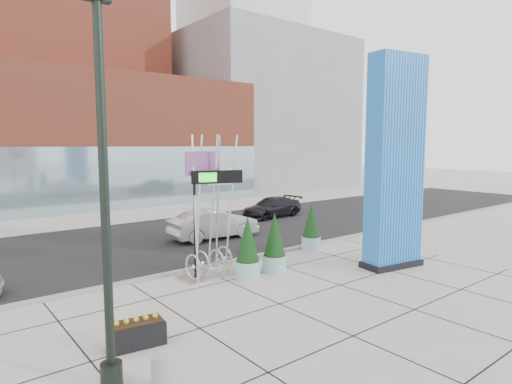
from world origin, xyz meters
TOP-DOWN VIEW (x-y plane):
  - ground at (0.00, 0.00)m, footprint 160.00×160.00m
  - street_asphalt at (0.00, 10.00)m, footprint 80.00×12.00m
  - curb_edge at (0.00, 4.00)m, footprint 80.00×0.30m
  - tower_podium at (1.00, 27.00)m, footprint 34.00×10.00m
  - tower_glass_front at (1.00, 22.20)m, footprint 34.00×0.60m
  - building_grey_parking at (26.00, 32.00)m, footprint 20.00×18.00m
  - building_pale_office at (36.00, 48.00)m, footprint 16.00×16.00m
  - blue_pylon at (7.62, -0.70)m, footprint 2.79×1.58m
  - lamp_post at (-4.98, -2.35)m, footprint 0.55×0.46m
  - public_art_sculpture at (0.86, 3.00)m, footprint 2.52×1.38m
  - concrete_bollard at (-4.18, -3.00)m, footprint 0.36×0.36m
  - overhead_street_sign at (0.82, 2.80)m, footprint 1.93×0.77m
  - round_planter_east at (7.00, 3.44)m, footprint 0.94×0.94m
  - round_planter_mid at (3.20, 1.80)m, footprint 0.98×0.98m
  - round_planter_west at (1.83, 1.80)m, footprint 0.98×0.98m
  - box_planter_north at (-3.80, -0.88)m, footprint 1.47×0.87m
  - car_silver_mid at (4.61, 8.50)m, footprint 5.03×1.97m
  - car_dark_east at (11.70, 11.90)m, footprint 4.98×2.39m

SIDE VIEW (x-z plane):
  - ground at x=0.00m, z-range 0.00..0.00m
  - street_asphalt at x=0.00m, z-range 0.00..0.02m
  - curb_edge at x=0.00m, z-range 0.00..0.12m
  - concrete_bollard at x=-4.18m, z-range 0.00..0.69m
  - box_planter_north at x=-3.80m, z-range -0.03..0.73m
  - car_dark_east at x=11.70m, z-range 0.00..1.40m
  - car_silver_mid at x=4.61m, z-range 0.00..1.63m
  - round_planter_east at x=7.00m, z-range -0.06..2.28m
  - round_planter_mid at x=3.20m, z-range -0.07..2.37m
  - round_planter_west at x=1.83m, z-range -0.07..2.38m
  - public_art_sculpture at x=0.86m, z-range -1.32..4.24m
  - tower_glass_front at x=1.00m, z-range 0.00..5.00m
  - lamp_post at x=-4.98m, z-range -0.77..7.68m
  - overhead_street_sign at x=0.82m, z-range 1.50..5.68m
  - blue_pylon at x=7.62m, z-range -0.15..8.65m
  - tower_podium at x=1.00m, z-range 0.00..11.00m
  - building_grey_parking at x=26.00m, z-range 0.00..18.00m
  - building_pale_office at x=36.00m, z-range 0.00..55.00m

